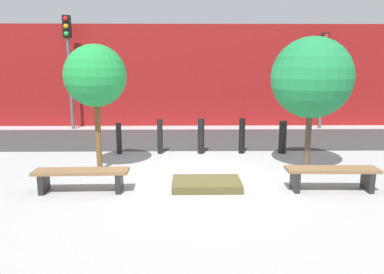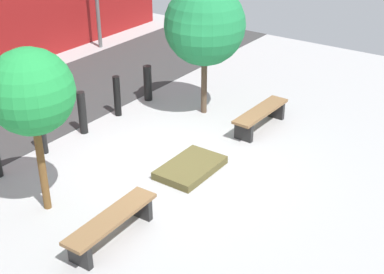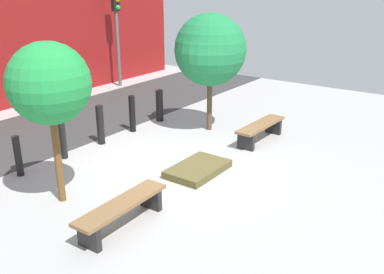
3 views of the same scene
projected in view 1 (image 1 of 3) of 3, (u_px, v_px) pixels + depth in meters
name	position (u px, v px, depth m)	size (l,w,h in m)	color
ground_plane	(205.00, 181.00, 7.87)	(18.00, 18.00, 0.00)	#9E9E9E
road_strip	(199.00, 139.00, 12.18)	(18.00, 3.41, 0.01)	#353535
building_facade	(196.00, 76.00, 14.61)	(16.20, 0.50, 3.87)	maroon
bench_left	(81.00, 176.00, 7.15)	(1.81, 0.46, 0.44)	black
bench_right	(332.00, 174.00, 7.22)	(1.77, 0.47, 0.45)	black
planter_bed	(207.00, 184.00, 7.43)	(1.36, 0.85, 0.15)	brown
tree_behind_left_bench	(95.00, 76.00, 8.28)	(1.39, 1.39, 2.85)	brown
tree_behind_right_bench	(312.00, 78.00, 8.36)	(1.82, 1.82, 3.02)	#4C3A2B
bollard_far_left	(119.00, 138.00, 10.14)	(0.14, 0.14, 0.85)	black
bollard_left	(160.00, 136.00, 10.15)	(0.15, 0.15, 0.95)	black
bollard_center	(201.00, 136.00, 10.16)	(0.18, 0.18, 0.96)	black
bollard_right	(242.00, 136.00, 10.18)	(0.16, 0.16, 0.97)	black
bollard_far_right	(283.00, 137.00, 10.20)	(0.21, 0.21, 0.89)	black
traffic_light_west	(68.00, 52.00, 13.51)	(0.28, 0.27, 4.10)	#575757
traffic_light_mid_west	(324.00, 63.00, 13.72)	(0.28, 0.27, 3.50)	#585858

